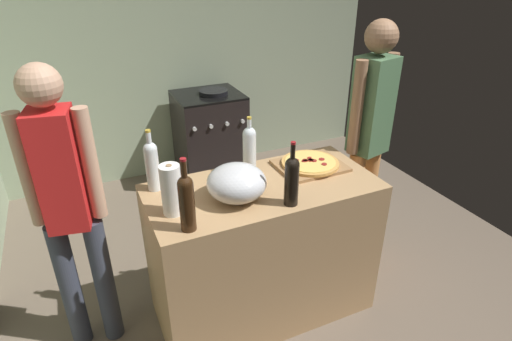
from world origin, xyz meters
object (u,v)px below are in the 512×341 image
object	(u,v)px
wine_bottle_dark	(292,179)
mixing_bowl	(237,183)
person_in_stripes	(68,203)
wine_bottle_clear	(152,164)
wine_bottle_amber	(187,200)
wine_bottle_green	(249,148)
stove	(210,137)
person_in_red	(369,130)
pizza	(310,163)
paper_towel_roll	(171,190)

from	to	relation	value
wine_bottle_dark	mixing_bowl	bearing A→B (deg)	145.18
person_in_stripes	mixing_bowl	bearing A→B (deg)	-17.21
wine_bottle_dark	wine_bottle_clear	distance (m)	0.76
wine_bottle_amber	person_in_stripes	world-z (taller)	person_in_stripes
wine_bottle_dark	wine_bottle_green	distance (m)	0.42
wine_bottle_green	wine_bottle_clear	bearing A→B (deg)	176.80
wine_bottle_dark	wine_bottle_clear	bearing A→B (deg)	143.60
wine_bottle_amber	wine_bottle_green	size ratio (longest dim) A/B	1.07
wine_bottle_dark	stove	xyz separation A→B (m)	(0.24, 2.07, -0.60)
wine_bottle_clear	wine_bottle_green	size ratio (longest dim) A/B	1.01
wine_bottle_green	person_in_stripes	distance (m)	1.01
wine_bottle_dark	person_in_stripes	xyz separation A→B (m)	(-1.06, 0.42, -0.11)
mixing_bowl	wine_bottle_green	bearing A→B (deg)	53.93
wine_bottle_dark	wine_bottle_green	world-z (taller)	wine_bottle_dark
mixing_bowl	person_in_stripes	xyz separation A→B (m)	(-0.82, 0.25, -0.06)
person_in_red	wine_bottle_dark	bearing A→B (deg)	-151.55
pizza	wine_bottle_clear	distance (m)	0.94
wine_bottle_amber	stove	size ratio (longest dim) A/B	0.40
paper_towel_roll	wine_bottle_green	world-z (taller)	wine_bottle_green
paper_towel_roll	person_in_red	distance (m)	1.46
wine_bottle_green	mixing_bowl	bearing A→B (deg)	-126.07
person_in_stripes	stove	bearing A→B (deg)	51.78
wine_bottle_amber	pizza	bearing A→B (deg)	20.50
wine_bottle_dark	person_in_red	xyz separation A→B (m)	(0.85, 0.46, -0.05)
wine_bottle_dark	person_in_stripes	distance (m)	1.14
pizza	person_in_red	world-z (taller)	person_in_red
paper_towel_roll	wine_bottle_clear	world-z (taller)	wine_bottle_clear
pizza	stove	world-z (taller)	pizza
wine_bottle_clear	person_in_stripes	distance (m)	0.46
person_in_stripes	person_in_red	xyz separation A→B (m)	(1.91, 0.04, 0.06)
wine_bottle_amber	stove	bearing A→B (deg)	69.04
wine_bottle_clear	wine_bottle_amber	world-z (taller)	wine_bottle_amber
person_in_stripes	wine_bottle_green	bearing A→B (deg)	0.03
stove	person_in_red	bearing A→B (deg)	-69.28
wine_bottle_amber	paper_towel_roll	bearing A→B (deg)	100.39
wine_bottle_clear	wine_bottle_amber	size ratio (longest dim) A/B	0.95
pizza	wine_bottle_amber	size ratio (longest dim) A/B	0.94
paper_towel_roll	wine_bottle_clear	size ratio (longest dim) A/B	0.77
wine_bottle_clear	person_in_stripes	xyz separation A→B (m)	(-0.45, -0.03, -0.12)
pizza	stove	bearing A→B (deg)	92.19
wine_bottle_amber	person_in_stripes	xyz separation A→B (m)	(-0.51, 0.42, -0.12)
pizza	mixing_bowl	world-z (taller)	mixing_bowl
wine_bottle_green	stove	world-z (taller)	wine_bottle_green
pizza	wine_bottle_dark	bearing A→B (deg)	-133.97
mixing_bowl	paper_towel_roll	world-z (taller)	paper_towel_roll
paper_towel_roll	wine_bottle_green	distance (m)	0.59
stove	mixing_bowl	bearing A→B (deg)	-104.13
person_in_red	paper_towel_roll	bearing A→B (deg)	-168.40
mixing_bowl	wine_bottle_green	distance (m)	0.32
person_in_stripes	wine_bottle_clear	bearing A→B (deg)	4.09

